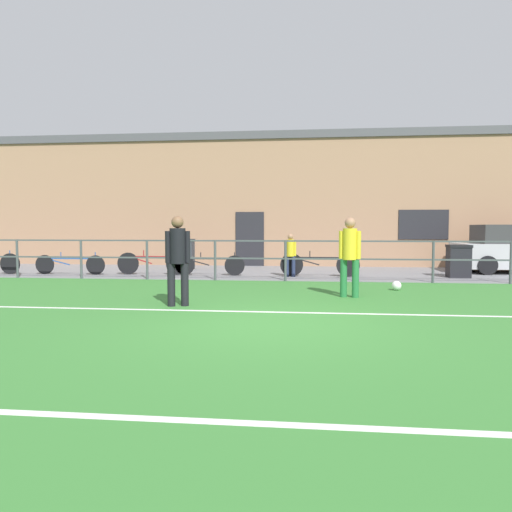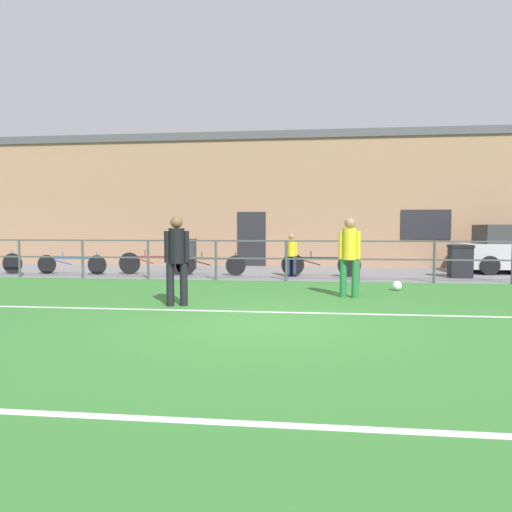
{
  "view_description": "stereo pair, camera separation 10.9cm",
  "coord_description": "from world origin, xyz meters",
  "px_view_note": "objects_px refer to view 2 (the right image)",
  "views": [
    {
      "loc": [
        0.66,
        -7.41,
        1.51
      ],
      "look_at": [
        -0.6,
        3.91,
        0.83
      ],
      "focal_mm": 33.71,
      "sensor_mm": 36.0,
      "label": 1
    },
    {
      "loc": [
        0.77,
        -7.4,
        1.51
      ],
      "look_at": [
        -0.6,
        3.91,
        0.83
      ],
      "focal_mm": 33.71,
      "sensor_mm": 36.0,
      "label": 2
    }
  ],
  "objects_px": {
    "soccer_ball_match": "(397,286)",
    "trash_bin_0": "(460,261)",
    "player_goalkeeper": "(177,255)",
    "trash_bin_1": "(187,254)",
    "player_striker": "(349,252)",
    "bicycle_parked_0": "(210,265)",
    "bicycle_parked_2": "(153,263)",
    "bicycle_parked_3": "(321,265)",
    "spectator_child": "(291,252)",
    "bicycle_parked_1": "(72,264)"
  },
  "relations": [
    {
      "from": "player_goalkeeper",
      "to": "player_striker",
      "type": "bearing_deg",
      "value": 8.85
    },
    {
      "from": "soccer_ball_match",
      "to": "trash_bin_0",
      "type": "relative_size",
      "value": 0.23
    },
    {
      "from": "player_goalkeeper",
      "to": "bicycle_parked_0",
      "type": "height_order",
      "value": "player_goalkeeper"
    },
    {
      "from": "bicycle_parked_2",
      "to": "player_goalkeeper",
      "type": "bearing_deg",
      "value": -66.94
    },
    {
      "from": "player_striker",
      "to": "trash_bin_0",
      "type": "xyz_separation_m",
      "value": [
        3.55,
        4.36,
        -0.46
      ]
    },
    {
      "from": "bicycle_parked_3",
      "to": "trash_bin_1",
      "type": "relative_size",
      "value": 2.22
    },
    {
      "from": "player_striker",
      "to": "trash_bin_0",
      "type": "distance_m",
      "value": 5.64
    },
    {
      "from": "player_striker",
      "to": "spectator_child",
      "type": "xyz_separation_m",
      "value": [
        -1.43,
        3.97,
        -0.22
      ]
    },
    {
      "from": "soccer_ball_match",
      "to": "bicycle_parked_1",
      "type": "height_order",
      "value": "bicycle_parked_1"
    },
    {
      "from": "soccer_ball_match",
      "to": "trash_bin_0",
      "type": "bearing_deg",
      "value": 52.8
    },
    {
      "from": "bicycle_parked_2",
      "to": "bicycle_parked_3",
      "type": "xyz_separation_m",
      "value": [
        5.23,
        0.0,
        0.0
      ]
    },
    {
      "from": "bicycle_parked_0",
      "to": "player_goalkeeper",
      "type": "bearing_deg",
      "value": -84.09
    },
    {
      "from": "soccer_ball_match",
      "to": "bicycle_parked_3",
      "type": "distance_m",
      "value": 3.38
    },
    {
      "from": "player_goalkeeper",
      "to": "bicycle_parked_1",
      "type": "height_order",
      "value": "player_goalkeeper"
    },
    {
      "from": "player_striker",
      "to": "bicycle_parked_2",
      "type": "bearing_deg",
      "value": 158.22
    },
    {
      "from": "player_striker",
      "to": "bicycle_parked_2",
      "type": "relative_size",
      "value": 0.76
    },
    {
      "from": "bicycle_parked_0",
      "to": "bicycle_parked_1",
      "type": "height_order",
      "value": "bicycle_parked_0"
    },
    {
      "from": "bicycle_parked_3",
      "to": "trash_bin_1",
      "type": "distance_m",
      "value": 5.07
    },
    {
      "from": "bicycle_parked_1",
      "to": "trash_bin_0",
      "type": "bearing_deg",
      "value": 2.02
    },
    {
      "from": "bicycle_parked_3",
      "to": "soccer_ball_match",
      "type": "bearing_deg",
      "value": -58.19
    },
    {
      "from": "player_goalkeeper",
      "to": "soccer_ball_match",
      "type": "height_order",
      "value": "player_goalkeeper"
    },
    {
      "from": "bicycle_parked_0",
      "to": "bicycle_parked_2",
      "type": "xyz_separation_m",
      "value": [
        -1.83,
        0.0,
        0.03
      ]
    },
    {
      "from": "player_goalkeeper",
      "to": "trash_bin_0",
      "type": "bearing_deg",
      "value": 24.77
    },
    {
      "from": "player_goalkeeper",
      "to": "bicycle_parked_3",
      "type": "relative_size",
      "value": 0.72
    },
    {
      "from": "trash_bin_1",
      "to": "soccer_ball_match",
      "type": "bearing_deg",
      "value": -36.89
    },
    {
      "from": "spectator_child",
      "to": "trash_bin_0",
      "type": "xyz_separation_m",
      "value": [
        4.98,
        0.38,
        -0.25
      ]
    },
    {
      "from": "bicycle_parked_2",
      "to": "trash_bin_0",
      "type": "xyz_separation_m",
      "value": [
        9.33,
        0.21,
        0.13
      ]
    },
    {
      "from": "player_striker",
      "to": "soccer_ball_match",
      "type": "distance_m",
      "value": 1.97
    },
    {
      "from": "spectator_child",
      "to": "bicycle_parked_2",
      "type": "bearing_deg",
      "value": 3.83
    },
    {
      "from": "spectator_child",
      "to": "bicycle_parked_3",
      "type": "xyz_separation_m",
      "value": [
        0.88,
        0.18,
        -0.37
      ]
    },
    {
      "from": "player_striker",
      "to": "spectator_child",
      "type": "relative_size",
      "value": 1.32
    },
    {
      "from": "player_striker",
      "to": "bicycle_parked_3",
      "type": "xyz_separation_m",
      "value": [
        -0.56,
        4.15,
        -0.59
      ]
    },
    {
      "from": "soccer_ball_match",
      "to": "bicycle_parked_2",
      "type": "xyz_separation_m",
      "value": [
        -7.0,
        2.86,
        0.27
      ]
    },
    {
      "from": "bicycle_parked_2",
      "to": "trash_bin_0",
      "type": "bearing_deg",
      "value": 1.26
    },
    {
      "from": "trash_bin_0",
      "to": "bicycle_parked_0",
      "type": "bearing_deg",
      "value": -178.43
    },
    {
      "from": "bicycle_parked_1",
      "to": "bicycle_parked_2",
      "type": "distance_m",
      "value": 2.63
    },
    {
      "from": "soccer_ball_match",
      "to": "trash_bin_0",
      "type": "distance_m",
      "value": 3.87
    },
    {
      "from": "trash_bin_0",
      "to": "soccer_ball_match",
      "type": "bearing_deg",
      "value": -127.2
    },
    {
      "from": "player_striker",
      "to": "soccer_ball_match",
      "type": "xyz_separation_m",
      "value": [
        1.22,
        1.29,
        -0.86
      ]
    },
    {
      "from": "soccer_ball_match",
      "to": "bicycle_parked_0",
      "type": "bearing_deg",
      "value": 151.03
    },
    {
      "from": "trash_bin_0",
      "to": "bicycle_parked_3",
      "type": "bearing_deg",
      "value": -177.14
    },
    {
      "from": "bicycle_parked_0",
      "to": "trash_bin_0",
      "type": "bearing_deg",
      "value": 1.57
    },
    {
      "from": "player_goalkeeper",
      "to": "bicycle_parked_1",
      "type": "relative_size",
      "value": 0.75
    },
    {
      "from": "bicycle_parked_2",
      "to": "bicycle_parked_0",
      "type": "bearing_deg",
      "value": -0.0
    },
    {
      "from": "spectator_child",
      "to": "trash_bin_1",
      "type": "height_order",
      "value": "spectator_child"
    },
    {
      "from": "bicycle_parked_2",
      "to": "trash_bin_1",
      "type": "bearing_deg",
      "value": 74.24
    },
    {
      "from": "bicycle_parked_3",
      "to": "trash_bin_1",
      "type": "bearing_deg",
      "value": 157.07
    },
    {
      "from": "player_striker",
      "to": "bicycle_parked_0",
      "type": "bearing_deg",
      "value": 147.48
    },
    {
      "from": "player_striker",
      "to": "bicycle_parked_2",
      "type": "distance_m",
      "value": 7.14
    },
    {
      "from": "bicycle_parked_2",
      "to": "bicycle_parked_3",
      "type": "bearing_deg",
      "value": 0.0
    }
  ]
}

